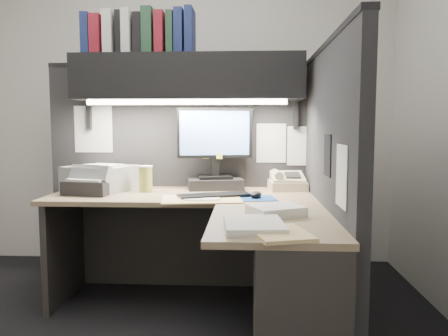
{
  "coord_description": "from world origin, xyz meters",
  "views": [
    {
      "loc": [
        0.52,
        -2.26,
        1.17
      ],
      "look_at": [
        0.38,
        0.51,
        0.91
      ],
      "focal_mm": 35.0,
      "sensor_mm": 36.0,
      "label": 1
    }
  ],
  "objects": [
    {
      "name": "mousepad",
      "position": [
        0.58,
        0.38,
        0.73
      ],
      "size": [
        0.27,
        0.25,
        0.0
      ],
      "primitive_type": "cube",
      "rotation": [
        0.0,
        0.0,
        0.16
      ],
      "color": "navy",
      "rests_on": "desk"
    },
    {
      "name": "monitor",
      "position": [
        0.3,
        0.78,
        0.96
      ],
      "size": [
        0.52,
        0.3,
        0.57
      ],
      "rotation": [
        0.0,
        0.0,
        0.19
      ],
      "color": "black",
      "rests_on": "desk"
    },
    {
      "name": "notebook_stack",
      "position": [
        -0.49,
        0.53,
        0.78
      ],
      "size": [
        0.35,
        0.31,
        0.09
      ],
      "primitive_type": "cube",
      "rotation": [
        0.0,
        0.0,
        -0.19
      ],
      "color": "black",
      "rests_on": "desk"
    },
    {
      "name": "keyboard",
      "position": [
        0.33,
        0.42,
        0.74
      ],
      "size": [
        0.47,
        0.31,
        0.02
      ],
      "primitive_type": "cube",
      "rotation": [
        0.0,
        0.0,
        0.38
      ],
      "color": "black",
      "rests_on": "desk"
    },
    {
      "name": "wall_back",
      "position": [
        0.0,
        1.5,
        1.35
      ],
      "size": [
        3.5,
        0.04,
        2.7
      ],
      "primitive_type": "cube",
      "color": "silver",
      "rests_on": "floor"
    },
    {
      "name": "partition_right",
      "position": [
        0.98,
        0.18,
        0.8
      ],
      "size": [
        0.06,
        1.5,
        1.6
      ],
      "primitive_type": "cube",
      "color": "black",
      "rests_on": "floor"
    },
    {
      "name": "partition_back",
      "position": [
        0.03,
        0.93,
        0.8
      ],
      "size": [
        1.9,
        0.06,
        1.6
      ],
      "primitive_type": "cube",
      "color": "black",
      "rests_on": "floor"
    },
    {
      "name": "paper_stack_a",
      "position": [
        0.67,
        -0.1,
        0.75
      ],
      "size": [
        0.31,
        0.29,
        0.05
      ],
      "primitive_type": "cube",
      "rotation": [
        0.0,
        0.0,
        0.44
      ],
      "color": "white",
      "rests_on": "desk"
    },
    {
      "name": "desk",
      "position": [
        0.43,
        -0.0,
        0.44
      ],
      "size": [
        1.7,
        1.53,
        0.73
      ],
      "color": "#997D61",
      "rests_on": "floor"
    },
    {
      "name": "task_light_tube",
      "position": [
        0.12,
        0.61,
        1.33
      ],
      "size": [
        1.32,
        0.04,
        0.04
      ],
      "primitive_type": "cylinder",
      "rotation": [
        0.0,
        1.57,
        0.0
      ],
      "color": "white",
      "rests_on": "overhead_shelf"
    },
    {
      "name": "manila_stack",
      "position": [
        0.66,
        -0.51,
        0.74
      ],
      "size": [
        0.28,
        0.32,
        0.02
      ],
      "primitive_type": "cube",
      "rotation": [
        0.0,
        0.0,
        0.27
      ],
      "color": "#DFC07D",
      "rests_on": "desk"
    },
    {
      "name": "binder_row",
      "position": [
        -0.2,
        0.75,
        1.79
      ],
      "size": [
        0.74,
        0.25,
        0.31
      ],
      "color": "navy",
      "rests_on": "overhead_shelf"
    },
    {
      "name": "coffee_cup",
      "position": [
        -0.16,
        0.63,
        0.81
      ],
      "size": [
        0.11,
        0.11,
        0.17
      ],
      "primitive_type": "cylinder",
      "rotation": [
        0.0,
        0.0,
        -0.29
      ],
      "color": "#BCAD4B",
      "rests_on": "desk"
    },
    {
      "name": "paper_stack_b",
      "position": [
        0.56,
        -0.4,
        0.75
      ],
      "size": [
        0.28,
        0.33,
        0.03
      ],
      "primitive_type": "cube",
      "rotation": [
        0.0,
        0.0,
        0.09
      ],
      "color": "white",
      "rests_on": "desk"
    },
    {
      "name": "overhead_shelf",
      "position": [
        0.12,
        0.75,
        1.5
      ],
      "size": [
        1.55,
        0.34,
        0.3
      ],
      "primitive_type": "cube",
      "color": "black",
      "rests_on": "partition_back"
    },
    {
      "name": "pinned_papers",
      "position": [
        0.42,
        0.56,
        1.05
      ],
      "size": [
        1.76,
        1.31,
        0.51
      ],
      "color": "white",
      "rests_on": "partition_back"
    },
    {
      "name": "printer",
      "position": [
        -0.49,
        0.7,
        0.81
      ],
      "size": [
        0.52,
        0.48,
        0.17
      ],
      "primitive_type": "cube",
      "rotation": [
        0.0,
        0.0,
        -0.34
      ],
      "color": "gray",
      "rests_on": "desk"
    },
    {
      "name": "open_folder",
      "position": [
        0.25,
        0.32,
        0.73
      ],
      "size": [
        0.51,
        0.37,
        0.01
      ],
      "primitive_type": "cube",
      "rotation": [
        0.0,
        0.0,
        0.14
      ],
      "color": "#DFC07D",
      "rests_on": "desk"
    },
    {
      "name": "telephone",
      "position": [
        0.81,
        0.78,
        0.78
      ],
      "size": [
        0.27,
        0.28,
        0.1
      ],
      "primitive_type": "cube",
      "rotation": [
        0.0,
        0.0,
        0.09
      ],
      "color": "beige",
      "rests_on": "desk"
    },
    {
      "name": "mouse",
      "position": [
        0.58,
        0.39,
        0.75
      ],
      "size": [
        0.1,
        0.12,
        0.04
      ],
      "primitive_type": "ellipsoid",
      "rotation": [
        0.0,
        0.0,
        -0.38
      ],
      "color": "black",
      "rests_on": "mousepad"
    }
  ]
}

